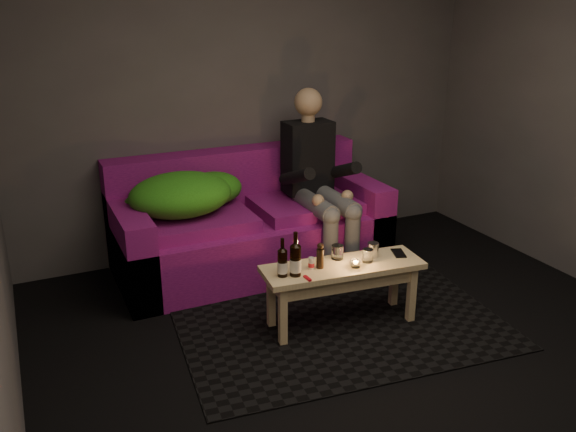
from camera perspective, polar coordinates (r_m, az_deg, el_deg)
name	(u,v)px	position (r m, az deg, el deg)	size (l,w,h in m)	color
floor	(401,377)	(3.70, 10.53, -14.56)	(4.50, 4.50, 0.00)	black
room	(371,79)	(3.48, 7.74, 12.59)	(4.50, 4.50, 4.50)	silver
rug	(337,319)	(4.21, 4.64, -9.61)	(2.12, 1.54, 0.01)	black
sofa	(249,228)	(4.89, -3.69, -1.10)	(2.11, 0.95, 0.91)	#6B0E65
green_blanket	(185,194)	(4.62, -9.59, 2.05)	(0.93, 0.63, 0.32)	#2B7D16
person	(317,177)	(4.82, 2.76, 3.63)	(0.38, 0.87, 1.41)	black
coffee_table	(343,275)	(4.01, 5.13, -5.55)	(1.09, 0.44, 0.43)	tan
beer_bottle_a	(282,262)	(3.77, -0.52, -4.36)	(0.06, 0.06, 0.25)	black
beer_bottle_b	(295,260)	(3.77, 0.70, -4.11)	(0.07, 0.07, 0.29)	black
salt_shaker	(311,263)	(3.89, 2.20, -4.44)	(0.04, 0.04, 0.08)	silver
pepper_mill	(320,259)	(3.90, 3.02, -4.00)	(0.05, 0.05, 0.13)	black
tumbler_back	(337,252)	(4.04, 4.64, -3.38)	(0.08, 0.08, 0.09)	white
tealight	(356,264)	(3.94, 6.34, -4.46)	(0.06, 0.06, 0.05)	white
tumbler_front	(368,256)	(4.02, 7.47, -3.69)	(0.07, 0.07, 0.09)	white
steel_cup	(373,250)	(4.09, 7.95, -3.16)	(0.07, 0.07, 0.10)	#B8B9BF
smartphone	(399,253)	(4.19, 10.30, -3.44)	(0.07, 0.15, 0.01)	black
red_lighter	(307,278)	(3.77, 1.83, -5.84)	(0.02, 0.07, 0.01)	#B70B1A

